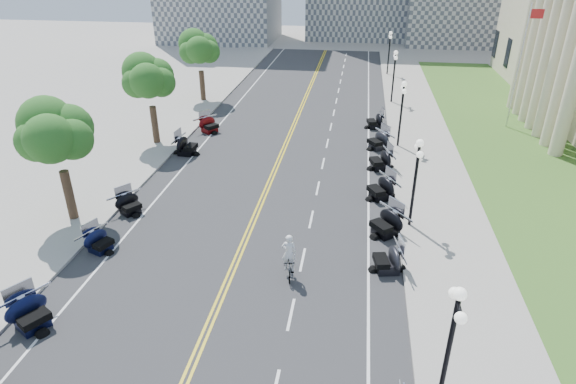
{
  "coord_description": "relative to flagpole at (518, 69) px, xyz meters",
  "views": [
    {
      "loc": [
        5.39,
        -19.44,
        13.62
      ],
      "look_at": [
        1.98,
        3.28,
        2.0
      ],
      "focal_mm": 30.0,
      "sensor_mm": 36.0,
      "label": 1
    }
  ],
  "objects": [
    {
      "name": "tree_4",
      "position": [
        -28.0,
        4.0,
        -0.25
      ],
      "size": [
        4.8,
        4.8,
        9.2
      ],
      "primitive_type": null,
      "color": "#235619",
      "rests_on": "sidewalk_south"
    },
    {
      "name": "lane_dash_6",
      "position": [
        -14.8,
        -22.0,
        -4.99
      ],
      "size": [
        0.12,
        2.0,
        0.0
      ],
      "primitive_type": "cube",
      "color": "white",
      "rests_on": "road"
    },
    {
      "name": "motorcycle_s_8",
      "position": [
        -24.94,
        -9.77,
        -4.25
      ],
      "size": [
        2.32,
        2.32,
        1.5
      ],
      "primitive_type": null,
      "rotation": [
        0.0,
        0.0,
        1.49
      ],
      "color": "black",
      "rests_on": "road"
    },
    {
      "name": "cyclist_rider",
      "position": [
        -15.27,
        -23.4,
        -2.99
      ],
      "size": [
        0.69,
        0.45,
        1.9
      ],
      "primitive_type": "imported",
      "rotation": [
        0.0,
        0.0,
        3.14
      ],
      "color": "white",
      "rests_on": "bicycle"
    },
    {
      "name": "tree_3",
      "position": [
        -28.0,
        -8.0,
        -0.25
      ],
      "size": [
        4.8,
        4.8,
        9.2
      ],
      "primitive_type": null,
      "color": "#235619",
      "rests_on": "sidewalk_south"
    },
    {
      "name": "lane_dash_15",
      "position": [
        -14.8,
        14.0,
        -4.99
      ],
      "size": [
        0.12,
        2.0,
        0.0
      ],
      "primitive_type": "cube",
      "color": "white",
      "rests_on": "road"
    },
    {
      "name": "lane_dash_8",
      "position": [
        -14.8,
        -14.0,
        -4.99
      ],
      "size": [
        0.12,
        2.0,
        0.0
      ],
      "primitive_type": "cube",
      "color": "white",
      "rests_on": "road"
    },
    {
      "name": "motorcycle_n_5",
      "position": [
        -10.74,
        -22.27,
        -4.31
      ],
      "size": [
        2.33,
        2.33,
        1.38
      ],
      "primitive_type": null,
      "rotation": [
        0.0,
        0.0,
        -1.37
      ],
      "color": "black",
      "rests_on": "road"
    },
    {
      "name": "motorcycle_n_10",
      "position": [
        -11.07,
        -1.79,
        -4.29
      ],
      "size": [
        2.41,
        2.41,
        1.43
      ],
      "primitive_type": null,
      "rotation": [
        0.0,
        0.0,
        -1.37
      ],
      "color": "black",
      "rests_on": "road"
    },
    {
      "name": "street_lamp_5",
      "position": [
        -9.4,
        18.0,
        -2.4
      ],
      "size": [
        0.5,
        1.2,
        4.9
      ],
      "primitive_type": null,
      "color": "black",
      "rests_on": "sidewalk_north"
    },
    {
      "name": "centerline_yellow_b",
      "position": [
        -17.88,
        -12.0,
        -4.99
      ],
      "size": [
        0.12,
        90.0,
        0.0
      ],
      "primitive_type": "cube",
      "color": "yellow",
      "rests_on": "road"
    },
    {
      "name": "lane_dash_12",
      "position": [
        -14.8,
        2.0,
        -4.99
      ],
      "size": [
        0.12,
        2.0,
        0.0
      ],
      "primitive_type": "cube",
      "color": "white",
      "rests_on": "road"
    },
    {
      "name": "lane_dash_9",
      "position": [
        -14.8,
        -10.0,
        -4.99
      ],
      "size": [
        0.12,
        2.0,
        0.0
      ],
      "primitive_type": "cube",
      "color": "white",
      "rests_on": "road"
    },
    {
      "name": "sidewalk_south",
      "position": [
        -28.5,
        -12.0,
        -4.92
      ],
      "size": [
        5.0,
        90.0,
        0.15
      ],
      "primitive_type": "cube",
      "color": "#9E9991",
      "rests_on": "ground"
    },
    {
      "name": "lane_dash_5",
      "position": [
        -14.8,
        -26.0,
        -4.99
      ],
      "size": [
        0.12,
        2.0,
        0.0
      ],
      "primitive_type": "cube",
      "color": "white",
      "rests_on": "road"
    },
    {
      "name": "street_lamp_2",
      "position": [
        -9.4,
        -18.0,
        -2.4
      ],
      "size": [
        0.5,
        1.2,
        4.9
      ],
      "primitive_type": null,
      "color": "black",
      "rests_on": "sidewalk_north"
    },
    {
      "name": "motorcycle_n_7",
      "position": [
        -10.9,
        -14.83,
        -4.25
      ],
      "size": [
        2.93,
        2.93,
        1.51
      ],
      "primitive_type": null,
      "rotation": [
        0.0,
        0.0,
        -1.06
      ],
      "color": "black",
      "rests_on": "road"
    },
    {
      "name": "lane_dash_11",
      "position": [
        -14.8,
        -2.0,
        -4.99
      ],
      "size": [
        0.12,
        2.0,
        0.0
      ],
      "primitive_type": "cube",
      "color": "white",
      "rests_on": "road"
    },
    {
      "name": "motorcycle_s_9",
      "position": [
        -24.7,
        -4.82,
        -4.29
      ],
      "size": [
        2.84,
        2.84,
        1.42
      ],
      "primitive_type": null,
      "rotation": [
        0.0,
        0.0,
        0.92
      ],
      "color": "#590A0C",
      "rests_on": "road"
    },
    {
      "name": "street_lamp_4",
      "position": [
        -9.4,
        6.0,
        -2.4
      ],
      "size": [
        0.5,
        1.2,
        4.9
      ],
      "primitive_type": null,
      "color": "black",
      "rests_on": "sidewalk_north"
    },
    {
      "name": "lane_dash_19",
      "position": [
        -14.8,
        30.0,
        -4.99
      ],
      "size": [
        0.12,
        2.0,
        0.0
      ],
      "primitive_type": "cube",
      "color": "white",
      "rests_on": "road"
    },
    {
      "name": "centerline_yellow_a",
      "position": [
        -18.12,
        -12.0,
        -4.99
      ],
      "size": [
        0.12,
        90.0,
        0.0
      ],
      "primitive_type": "cube",
      "color": "yellow",
      "rests_on": "road"
    },
    {
      "name": "street_lamp_3",
      "position": [
        -9.4,
        -6.0,
        -2.4
      ],
      "size": [
        0.5,
        1.2,
        4.9
      ],
      "primitive_type": null,
      "color": "black",
      "rests_on": "sidewalk_north"
    },
    {
      "name": "motorcycle_n_9",
      "position": [
        -10.91,
        -6.54,
        -4.26
      ],
      "size": [
        2.93,
        2.93,
        1.48
      ],
      "primitive_type": null,
      "rotation": [
        0.0,
        0.0,
        -0.97
      ],
      "color": "black",
      "rests_on": "road"
    },
    {
      "name": "lane_dash_7",
      "position": [
        -14.8,
        -18.0,
        -4.99
      ],
      "size": [
        0.12,
        2.0,
        0.0
      ],
      "primitive_type": "cube",
      "color": "white",
      "rests_on": "road"
    },
    {
      "name": "motorcycle_s_6",
      "position": [
        -25.2,
        -18.81,
        -4.36
      ],
      "size": [
        2.57,
        2.57,
        1.28
      ],
      "primitive_type": null,
      "rotation": [
        0.0,
        0.0,
        0.93
      ],
      "color": "black",
      "rests_on": "road"
    },
    {
      "name": "lawn",
      "position": [
        -0.5,
        -4.0,
        -4.95
      ],
      "size": [
        9.0,
        60.0,
        0.1
      ],
      "primitive_type": "cube",
      "color": "#356023",
      "rests_on": "ground"
    },
    {
      "name": "motorcycle_n_8",
      "position": [
        -10.81,
        -10.38,
        -4.25
      ],
      "size": [
        2.69,
        2.69,
        1.5
      ],
      "primitive_type": null,
      "rotation": [
        0.0,
        0.0,
        -1.26
      ],
      "color": "black",
      "rests_on": "road"
    },
    {
      "name": "motorcycle_n_6",
      "position": [
        -10.72,
        -19.0,
        -4.24
      ],
      "size": [
        3.07,
        3.07,
        1.53
      ],
      "primitive_type": null,
      "rotation": [
        0.0,
        0.0,
        -0.89
      ],
      "color": "black",
      "rests_on": "road"
    },
    {
      "name": "lane_dash_17",
      "position": [
        -14.8,
        22.0,
        -4.99
      ],
      "size": [
        0.12,
        2.0,
        0.0
      ],
      "primitive_type": "cube",
      "color": "white",
      "rests_on": "road"
    },
    {
      "name": "bicycle",
      "position": [
        -15.27,
        -23.4,
        -4.47
      ],
      "size": [
        0.8,
        1.82,
        1.06
      ],
      "primitive_type": "imported",
      "rotation": [
        0.0,
        0.0,
        0.18
      ],
      "color": "#A51414",
      "rests_on": "road"
    },
    {
      "name": "lane_dash_10",
      "position": [
        -14.8,
        -6.0,
        -4.99
      ],
      "size": [
        0.12,
        2.0,
        0.0
      ],
      "primitive_type": "cube",
      "color": "white",
      "rests_on": "road"
    },
    {
      "name": "lane_dash_16",
      "position": [
        -14.8,
        18.0,
        -4.99
      ],
      "size": [
        0.12,
        2.0,
        0.0
      ],
      "primitive_type": "cube",
      "color": "white",
      "rests_on": "road"
    },
    {
      "name": "street_lamp_1",
      "position": [
        -9.4,
        -30.0,
        -2.4
      ],
      "size": [
        0.5,
        1.2,
        4.9
      ],
      "primitive_type": null,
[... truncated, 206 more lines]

